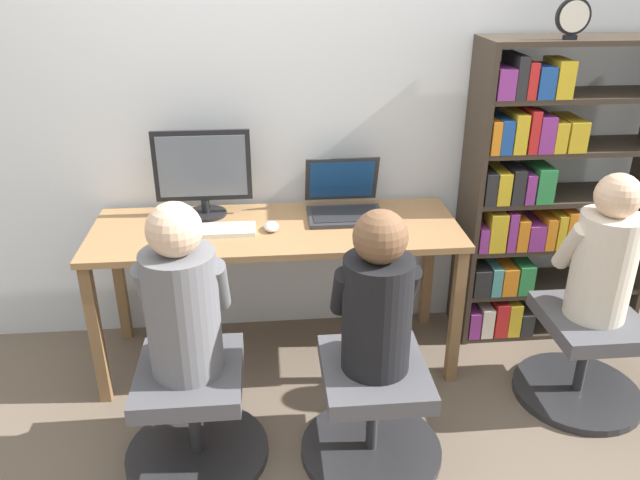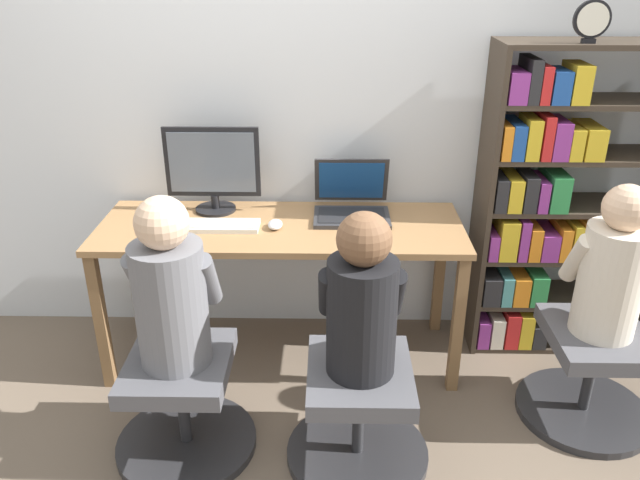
% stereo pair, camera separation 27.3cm
% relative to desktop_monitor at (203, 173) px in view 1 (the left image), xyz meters
% --- Properties ---
extents(ground_plane, '(14.00, 14.00, 0.00)m').
position_rel_desktop_monitor_xyz_m(ground_plane, '(0.33, -0.48, -0.93)').
color(ground_plane, brown).
extents(wall_back, '(10.00, 0.05, 2.60)m').
position_rel_desktop_monitor_xyz_m(wall_back, '(0.33, 0.19, 0.37)').
color(wall_back, silver).
rests_on(wall_back, ground_plane).
extents(desk, '(1.70, 0.60, 0.72)m').
position_rel_desktop_monitor_xyz_m(desk, '(0.33, -0.18, -0.29)').
color(desk, olive).
rests_on(desk, ground_plane).
extents(desktop_monitor, '(0.45, 0.20, 0.42)m').
position_rel_desktop_monitor_xyz_m(desktop_monitor, '(0.00, 0.00, 0.00)').
color(desktop_monitor, black).
rests_on(desktop_monitor, desk).
extents(laptop, '(0.36, 0.34, 0.26)m').
position_rel_desktop_monitor_xyz_m(laptop, '(0.67, -0.05, -0.16)').
color(laptop, '#2D2D30').
rests_on(laptop, desk).
extents(keyboard, '(0.45, 0.14, 0.03)m').
position_rel_desktop_monitor_xyz_m(keyboard, '(0.01, -0.22, -0.20)').
color(keyboard, silver).
rests_on(keyboard, desk).
extents(computer_mouse_by_keyboard, '(0.07, 0.10, 0.04)m').
position_rel_desktop_monitor_xyz_m(computer_mouse_by_keyboard, '(0.31, -0.21, -0.19)').
color(computer_mouse_by_keyboard, silver).
rests_on(computer_mouse_by_keyboard, desk).
extents(office_chair_left, '(0.58, 0.58, 0.44)m').
position_rel_desktop_monitor_xyz_m(office_chair_left, '(-0.03, -0.84, -0.72)').
color(office_chair_left, '#262628').
rests_on(office_chair_left, ground_plane).
extents(office_chair_right, '(0.58, 0.58, 0.44)m').
position_rel_desktop_monitor_xyz_m(office_chair_right, '(0.68, -0.89, -0.72)').
color(office_chair_right, '#262628').
rests_on(office_chair_right, ground_plane).
extents(person_at_monitor, '(0.33, 0.31, 0.68)m').
position_rel_desktop_monitor_xyz_m(person_at_monitor, '(-0.03, -0.83, -0.19)').
color(person_at_monitor, slate).
rests_on(person_at_monitor, office_chair_left).
extents(person_at_laptop, '(0.32, 0.29, 0.64)m').
position_rel_desktop_monitor_xyz_m(person_at_laptop, '(0.68, -0.88, -0.21)').
color(person_at_laptop, black).
rests_on(person_at_laptop, office_chair_right).
extents(bookshelf, '(0.94, 0.31, 1.53)m').
position_rel_desktop_monitor_xyz_m(bookshelf, '(1.64, -0.03, -0.18)').
color(bookshelf, '#382D23').
rests_on(bookshelf, ground_plane).
extents(desk_clock, '(0.15, 0.03, 0.17)m').
position_rel_desktop_monitor_xyz_m(desk_clock, '(1.64, -0.10, 0.69)').
color(desk_clock, black).
rests_on(desk_clock, bookshelf).
extents(office_chair_side, '(0.58, 0.58, 0.44)m').
position_rel_desktop_monitor_xyz_m(office_chair_side, '(1.70, -0.61, -0.72)').
color(office_chair_side, '#262628').
rests_on(office_chair_side, ground_plane).
extents(person_near_shelf, '(0.32, 0.29, 0.65)m').
position_rel_desktop_monitor_xyz_m(person_near_shelf, '(1.70, -0.60, -0.21)').
color(person_near_shelf, beige).
rests_on(person_near_shelf, office_chair_side).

